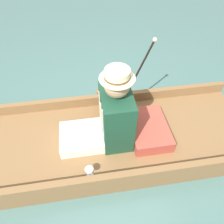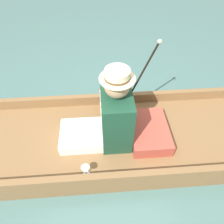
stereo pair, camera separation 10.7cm
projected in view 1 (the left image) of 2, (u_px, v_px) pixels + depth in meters
name	position (u px, v px, depth m)	size (l,w,h in m)	color
ground_plane	(106.00, 145.00, 2.34)	(16.00, 16.00, 0.00)	#476B66
punt_boat	(105.00, 141.00, 2.28)	(1.06, 3.04, 0.27)	brown
seat_cushion	(148.00, 129.00, 2.21)	(0.53, 0.37, 0.13)	#B24738
seated_person	(110.00, 117.00, 2.00)	(0.42, 0.70, 0.82)	white
teddy_bear	(105.00, 99.00, 2.32)	(0.30, 0.18, 0.43)	#846042
wine_glass	(89.00, 171.00, 1.86)	(0.07, 0.07, 0.12)	silver
walking_cane	(139.00, 70.00, 2.22)	(0.04, 0.33, 0.82)	black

